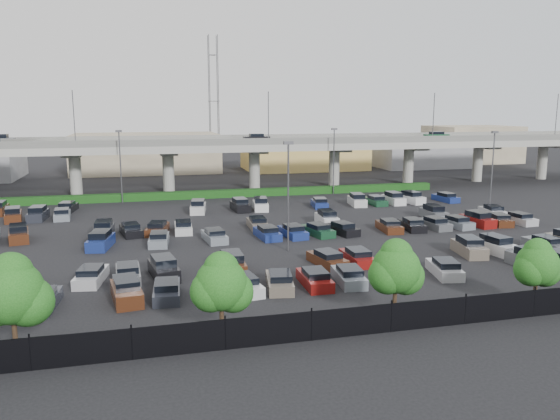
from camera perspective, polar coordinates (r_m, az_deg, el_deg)
name	(u,v)px	position (r m, az deg, el deg)	size (l,w,h in m)	color
ground	(269,232)	(59.28, -1.17, -2.35)	(280.00, 280.00, 0.00)	black
overpass	(222,148)	(89.47, -6.03, 6.46)	(150.00, 13.00, 15.80)	gray
hedge	(232,193)	(83.31, -5.07, 1.74)	(66.00, 1.60, 1.10)	#153C11
fence	(375,319)	(33.49, 9.88, -11.19)	(70.00, 0.10, 2.00)	black
tree_row	(378,269)	(34.20, 10.18, -6.10)	(65.07, 3.66, 5.94)	#332316
parked_cars	(271,235)	(55.42, -0.91, -2.60)	(63.04, 41.65, 1.67)	#716658
light_poles	(227,174)	(59.39, -5.52, 3.73)	(66.90, 48.38, 10.30)	#4A4A4F
distant_buildings	(260,152)	(121.19, -2.11, 6.03)	(138.00, 24.00, 9.00)	gray
comm_tower	(214,99)	(131.43, -6.94, 11.49)	(2.40, 2.40, 30.00)	#4A4A4F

